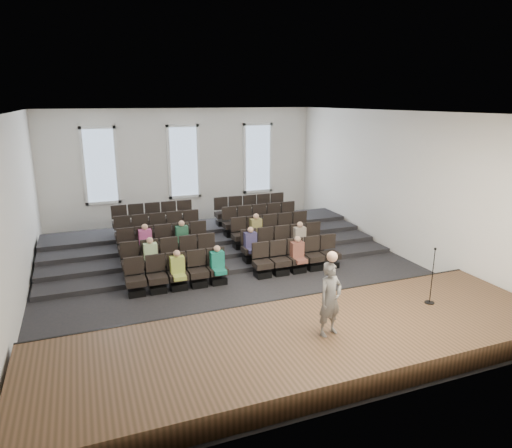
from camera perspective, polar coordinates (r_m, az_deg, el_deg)
The scene contains 14 objects.
ground at distance 14.64m, azimuth -2.69°, elevation -6.16°, with size 14.00×14.00×0.00m, color black.
ceiling at distance 13.63m, azimuth -2.96°, elevation 13.84°, with size 12.00×14.00×0.02m, color white.
wall_back at distance 20.61m, azimuth -9.03°, elevation 7.16°, with size 12.00×0.04×5.00m, color silver.
wall_front at distance 7.83m, azimuth 13.68°, elevation -6.53°, with size 12.00×0.04×5.00m, color silver.
wall_left at distance 13.37m, azimuth -28.12°, elevation 1.15°, with size 0.04×14.00×5.00m, color silver.
wall_right at distance 16.77m, azimuth 17.17°, elevation 4.83°, with size 0.04×14.00×5.00m, color silver.
stage at distance 10.28m, azimuth 6.64°, elevation -14.57°, with size 11.80×3.60×0.50m, color #523523.
stage_lip at distance 11.69m, azimuth 2.56°, elevation -10.60°, with size 11.80×0.06×0.52m, color black.
risers at distance 17.45m, azimuth -6.01°, elevation -1.97°, with size 11.80×4.80×0.60m.
seating_rows at distance 15.80m, azimuth -4.50°, elevation -1.94°, with size 6.80×4.70×1.67m.
windows at distance 20.52m, azimuth -9.01°, elevation 7.69°, with size 8.44×0.10×3.24m.
audience at distance 14.69m, azimuth -4.33°, elevation -2.68°, with size 5.45×2.64×1.10m.
speaker at distance 9.82m, azimuth 9.26°, elevation -9.26°, with size 0.59×0.38×1.61m, color #5E5B59.
mic_stand at distance 12.05m, azimuth 21.05°, elevation -7.33°, with size 0.24×0.24×1.44m.
Camera 1 is at (-4.26, -12.94, 5.36)m, focal length 32.00 mm.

